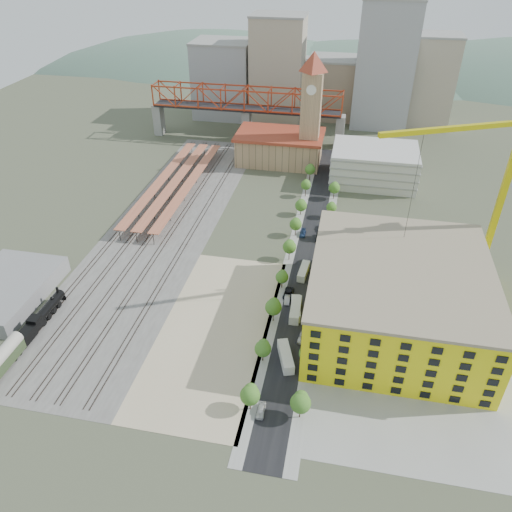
% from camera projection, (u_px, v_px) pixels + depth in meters
% --- Properties ---
extents(ground, '(400.00, 400.00, 0.00)m').
position_uv_depth(ground, '(254.00, 265.00, 156.93)').
color(ground, '#474C38').
rests_on(ground, ground).
extents(ballast_strip, '(36.00, 165.00, 0.06)m').
position_uv_depth(ballast_strip, '(164.00, 226.00, 177.03)').
color(ballast_strip, '#605E59').
rests_on(ballast_strip, ground).
extents(dirt_lot, '(28.00, 67.00, 0.06)m').
position_uv_depth(dirt_lot, '(215.00, 330.00, 131.93)').
color(dirt_lot, tan).
rests_on(dirt_lot, ground).
extents(street_asphalt, '(12.00, 170.00, 0.06)m').
position_uv_depth(street_asphalt, '(309.00, 245.00, 166.50)').
color(street_asphalt, black).
rests_on(street_asphalt, ground).
extents(sidewalk_west, '(3.00, 170.00, 0.04)m').
position_uv_depth(sidewalk_west, '(293.00, 243.00, 167.41)').
color(sidewalk_west, gray).
rests_on(sidewalk_west, ground).
extents(sidewalk_east, '(3.00, 170.00, 0.04)m').
position_uv_depth(sidewalk_east, '(326.00, 247.00, 165.61)').
color(sidewalk_east, gray).
rests_on(sidewalk_east, ground).
extents(construction_pad, '(50.00, 90.00, 0.06)m').
position_uv_depth(construction_pad, '(403.00, 325.00, 133.29)').
color(construction_pad, gray).
rests_on(construction_pad, ground).
extents(rail_tracks, '(26.56, 160.00, 0.18)m').
position_uv_depth(rail_tracks, '(159.00, 225.00, 177.26)').
color(rail_tracks, '#382B23').
rests_on(rail_tracks, ground).
extents(platform_canopies, '(16.00, 80.00, 4.12)m').
position_uv_depth(platform_canopies, '(175.00, 181.00, 198.01)').
color(platform_canopies, '#C66F4C').
rests_on(platform_canopies, ground).
extents(station_hall, '(38.00, 24.00, 13.10)m').
position_uv_depth(station_hall, '(280.00, 147.00, 220.74)').
color(station_hall, tan).
rests_on(station_hall, ground).
extents(clock_tower, '(12.00, 12.00, 52.00)m').
position_uv_depth(clock_tower, '(312.00, 100.00, 204.70)').
color(clock_tower, tan).
rests_on(clock_tower, ground).
extents(parking_garage, '(34.00, 26.00, 14.00)m').
position_uv_depth(parking_garage, '(374.00, 165.00, 204.10)').
color(parking_garage, silver).
rests_on(parking_garage, ground).
extents(truss_bridge, '(94.00, 9.60, 25.60)m').
position_uv_depth(truss_bridge, '(246.00, 102.00, 235.92)').
color(truss_bridge, gray).
rests_on(truss_bridge, ground).
extents(construction_building, '(44.60, 50.60, 18.80)m').
position_uv_depth(construction_building, '(397.00, 297.00, 128.54)').
color(construction_building, yellow).
rests_on(construction_building, ground).
extents(warehouse, '(22.00, 32.00, 5.00)m').
position_uv_depth(warehouse, '(6.00, 290.00, 141.91)').
color(warehouse, gray).
rests_on(warehouse, ground).
extents(street_trees, '(15.40, 124.40, 8.00)m').
position_uv_depth(street_trees, '(306.00, 261.00, 158.38)').
color(street_trees, '#2F621D').
rests_on(street_trees, ground).
extents(skyline, '(133.00, 46.00, 60.00)m').
position_uv_depth(skyline, '(323.00, 77.00, 258.78)').
color(skyline, '#9EA0A3').
rests_on(skyline, ground).
extents(distant_hills, '(647.00, 264.00, 227.00)m').
position_uv_depth(distant_hills, '(372.00, 172.00, 405.46)').
color(distant_hills, '#4C6B59').
rests_on(distant_hills, ground).
extents(locomotive, '(2.90, 22.35, 5.59)m').
position_uv_depth(locomotive, '(43.00, 316.00, 133.36)').
color(locomotive, black).
rests_on(locomotive, ground).
extents(tower_crane, '(48.95, 23.95, 56.64)m').
position_uv_depth(tower_crane, '(497.00, 174.00, 130.46)').
color(tower_crane, '#D6C80D').
rests_on(tower_crane, ground).
extents(site_trailer_a, '(5.62, 10.23, 2.71)m').
position_uv_depth(site_trailer_a, '(286.00, 357.00, 121.89)').
color(site_trailer_a, silver).
rests_on(site_trailer_a, ground).
extents(site_trailer_b, '(2.95, 10.02, 2.72)m').
position_uv_depth(site_trailer_b, '(295.00, 310.00, 136.56)').
color(site_trailer_b, silver).
rests_on(site_trailer_b, ground).
extents(site_trailer_c, '(3.68, 9.58, 2.56)m').
position_uv_depth(site_trailer_c, '(296.00, 309.00, 137.16)').
color(site_trailer_c, silver).
rests_on(site_trailer_c, ground).
extents(site_trailer_d, '(3.05, 9.06, 2.44)m').
position_uv_depth(site_trailer_d, '(304.00, 271.00, 151.84)').
color(site_trailer_d, silver).
rests_on(site_trailer_d, ground).
extents(car_0, '(1.87, 4.59, 1.56)m').
position_uv_depth(car_0, '(261.00, 410.00, 109.18)').
color(car_0, silver).
rests_on(car_0, ground).
extents(car_1, '(1.83, 4.47, 1.44)m').
position_uv_depth(car_1, '(287.00, 300.00, 141.31)').
color(car_1, '#A2A2A7').
rests_on(car_1, ground).
extents(car_2, '(2.93, 5.87, 1.60)m').
position_uv_depth(car_2, '(288.00, 294.00, 143.38)').
color(car_2, black).
rests_on(car_2, ground).
extents(car_3, '(2.15, 4.99, 1.43)m').
position_uv_depth(car_3, '(303.00, 233.00, 171.37)').
color(car_3, navy).
rests_on(car_3, ground).
extents(car_4, '(2.43, 4.71, 1.53)m').
position_uv_depth(car_4, '(302.00, 338.00, 128.29)').
color(car_4, silver).
rests_on(car_4, ground).
extents(car_5, '(2.06, 4.25, 1.34)m').
position_uv_depth(car_5, '(312.00, 279.00, 149.47)').
color(car_5, gray).
rests_on(car_5, ground).
extents(car_6, '(2.65, 5.74, 1.60)m').
position_uv_depth(car_6, '(320.00, 237.00, 168.99)').
color(car_6, black).
rests_on(car_6, ground).
extents(car_7, '(2.14, 5.11, 1.47)m').
position_uv_depth(car_7, '(321.00, 228.00, 174.38)').
color(car_7, navy).
rests_on(car_7, ground).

